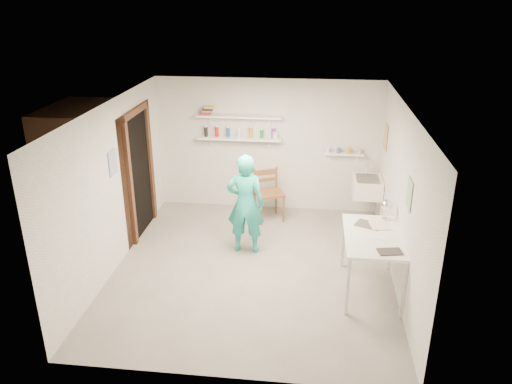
# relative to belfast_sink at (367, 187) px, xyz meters

# --- Properties ---
(floor) EXTENTS (4.00, 4.50, 0.02)m
(floor) POSITION_rel_belfast_sink_xyz_m (-1.75, -1.70, -0.71)
(floor) COLOR slate
(floor) RESTS_ON ground
(ceiling) EXTENTS (4.00, 4.50, 0.02)m
(ceiling) POSITION_rel_belfast_sink_xyz_m (-1.75, -1.70, 1.71)
(ceiling) COLOR silver
(ceiling) RESTS_ON wall_back
(wall_back) EXTENTS (4.00, 0.02, 2.40)m
(wall_back) POSITION_rel_belfast_sink_xyz_m (-1.75, 0.56, 0.50)
(wall_back) COLOR silver
(wall_back) RESTS_ON ground
(wall_front) EXTENTS (4.00, 0.02, 2.40)m
(wall_front) POSITION_rel_belfast_sink_xyz_m (-1.75, -3.96, 0.50)
(wall_front) COLOR silver
(wall_front) RESTS_ON ground
(wall_left) EXTENTS (0.02, 4.50, 2.40)m
(wall_left) POSITION_rel_belfast_sink_xyz_m (-3.76, -1.70, 0.50)
(wall_left) COLOR silver
(wall_left) RESTS_ON ground
(wall_right) EXTENTS (0.02, 4.50, 2.40)m
(wall_right) POSITION_rel_belfast_sink_xyz_m (0.26, -1.70, 0.50)
(wall_right) COLOR silver
(wall_right) RESTS_ON ground
(doorway_recess) EXTENTS (0.02, 0.90, 2.00)m
(doorway_recess) POSITION_rel_belfast_sink_xyz_m (-3.74, -0.65, 0.30)
(doorway_recess) COLOR black
(doorway_recess) RESTS_ON wall_left
(corridor_box) EXTENTS (1.40, 1.50, 2.10)m
(corridor_box) POSITION_rel_belfast_sink_xyz_m (-4.45, -0.65, 0.35)
(corridor_box) COLOR brown
(corridor_box) RESTS_ON ground
(door_lintel) EXTENTS (0.06, 1.05, 0.10)m
(door_lintel) POSITION_rel_belfast_sink_xyz_m (-3.72, -0.65, 1.35)
(door_lintel) COLOR brown
(door_lintel) RESTS_ON wall_left
(door_jamb_near) EXTENTS (0.06, 0.10, 2.00)m
(door_jamb_near) POSITION_rel_belfast_sink_xyz_m (-3.72, -1.15, 0.30)
(door_jamb_near) COLOR brown
(door_jamb_near) RESTS_ON ground
(door_jamb_far) EXTENTS (0.06, 0.10, 2.00)m
(door_jamb_far) POSITION_rel_belfast_sink_xyz_m (-3.72, -0.15, 0.30)
(door_jamb_far) COLOR brown
(door_jamb_far) RESTS_ON ground
(shelf_lower) EXTENTS (1.50, 0.22, 0.03)m
(shelf_lower) POSITION_rel_belfast_sink_xyz_m (-2.25, 0.43, 0.65)
(shelf_lower) COLOR white
(shelf_lower) RESTS_ON wall_back
(shelf_upper) EXTENTS (1.50, 0.22, 0.03)m
(shelf_upper) POSITION_rel_belfast_sink_xyz_m (-2.25, 0.43, 1.05)
(shelf_upper) COLOR white
(shelf_upper) RESTS_ON wall_back
(ledge_shelf) EXTENTS (0.70, 0.14, 0.03)m
(ledge_shelf) POSITION_rel_belfast_sink_xyz_m (-0.40, 0.47, 0.42)
(ledge_shelf) COLOR white
(ledge_shelf) RESTS_ON wall_back
(poster_left) EXTENTS (0.01, 0.28, 0.36)m
(poster_left) POSITION_rel_belfast_sink_xyz_m (-3.74, -1.65, 0.85)
(poster_left) COLOR #334C7F
(poster_left) RESTS_ON wall_left
(poster_right_a) EXTENTS (0.01, 0.34, 0.42)m
(poster_right_a) POSITION_rel_belfast_sink_xyz_m (0.24, 0.10, 0.85)
(poster_right_a) COLOR #995933
(poster_right_a) RESTS_ON wall_right
(poster_right_b) EXTENTS (0.01, 0.30, 0.38)m
(poster_right_b) POSITION_rel_belfast_sink_xyz_m (0.24, -2.25, 0.80)
(poster_right_b) COLOR #3F724C
(poster_right_b) RESTS_ON wall_right
(belfast_sink) EXTENTS (0.48, 0.60, 0.30)m
(belfast_sink) POSITION_rel_belfast_sink_xyz_m (0.00, 0.00, 0.00)
(belfast_sink) COLOR white
(belfast_sink) RESTS_ON wall_right
(man) EXTENTS (0.59, 0.40, 1.58)m
(man) POSITION_rel_belfast_sink_xyz_m (-1.92, -1.17, 0.09)
(man) COLOR teal
(man) RESTS_ON ground
(wall_clock) EXTENTS (0.28, 0.04, 0.28)m
(wall_clock) POSITION_rel_belfast_sink_xyz_m (-1.93, -0.95, 0.35)
(wall_clock) COLOR beige
(wall_clock) RESTS_ON man
(wooden_chair) EXTENTS (0.61, 0.60, 1.00)m
(wooden_chair) POSITION_rel_belfast_sink_xyz_m (-1.67, 0.01, -0.20)
(wooden_chair) COLOR brown
(wooden_chair) RESTS_ON ground
(work_table) EXTENTS (0.75, 1.26, 0.84)m
(work_table) POSITION_rel_belfast_sink_xyz_m (-0.11, -2.09, -0.28)
(work_table) COLOR white
(work_table) RESTS_ON ground
(desk_lamp) EXTENTS (0.16, 0.16, 0.16)m
(desk_lamp) POSITION_rel_belfast_sink_xyz_m (0.10, -1.58, 0.36)
(desk_lamp) COLOR silver
(desk_lamp) RESTS_ON work_table
(spray_cans) EXTENTS (1.26, 0.06, 0.17)m
(spray_cans) POSITION_rel_belfast_sink_xyz_m (-2.25, 0.43, 0.75)
(spray_cans) COLOR black
(spray_cans) RESTS_ON shelf_lower
(book_stack) EXTENTS (0.26, 0.14, 0.14)m
(book_stack) POSITION_rel_belfast_sink_xyz_m (-2.81, 0.43, 1.14)
(book_stack) COLOR red
(book_stack) RESTS_ON shelf_upper
(ledge_pots) EXTENTS (0.48, 0.07, 0.09)m
(ledge_pots) POSITION_rel_belfast_sink_xyz_m (-0.40, 0.47, 0.48)
(ledge_pots) COLOR silver
(ledge_pots) RESTS_ON ledge_shelf
(papers) EXTENTS (0.30, 0.22, 0.02)m
(papers) POSITION_rel_belfast_sink_xyz_m (-0.11, -2.09, 0.15)
(papers) COLOR silver
(papers) RESTS_ON work_table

